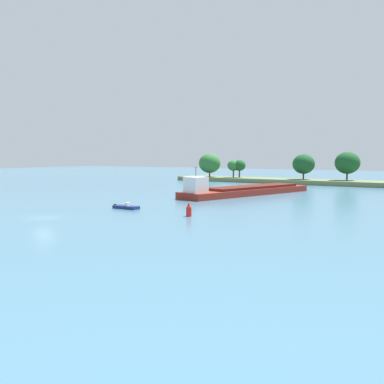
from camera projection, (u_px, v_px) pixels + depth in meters
The scene contains 5 objects.
ground_plane at pixel (44, 218), 53.15m from camera, with size 400.00×400.00×0.00m, color teal.
treeline_island at pixel (305, 173), 117.53m from camera, with size 81.88×10.69×8.82m.
cargo_barge at pixel (245, 190), 84.25m from camera, with size 14.15×33.13×5.83m.
small_motorboat at pixel (126, 207), 62.15m from camera, with size 4.40×1.47×0.95m.
channel_buoy_red at pixel (189, 210), 54.22m from camera, with size 0.70×0.70×1.90m.
Camera 1 is at (44.43, -33.88, 7.73)m, focal length 39.70 mm.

